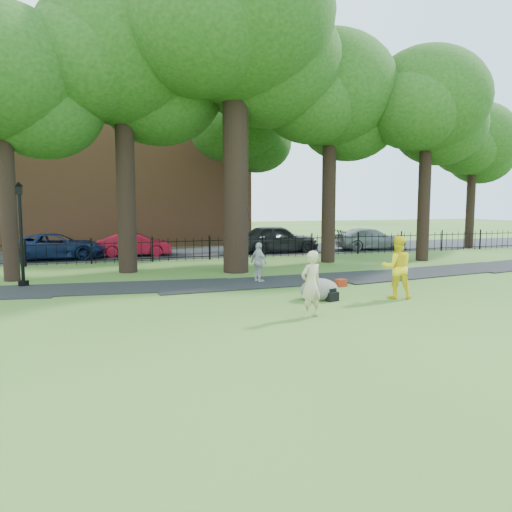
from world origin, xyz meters
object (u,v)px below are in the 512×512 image
object	(u,v)px
boulder	(319,288)
big_tree	(237,33)
man	(397,267)
red_sedan	(135,244)
woman	(311,284)
lamppost	(21,236)

from	to	relation	value
boulder	big_tree	bearing A→B (deg)	95.09
man	red_sedan	distance (m)	16.78
big_tree	red_sedan	distance (m)	12.87
boulder	woman	bearing A→B (deg)	-121.17
lamppost	boulder	bearing A→B (deg)	-35.20
big_tree	boulder	size ratio (longest dim) A/B	11.50
big_tree	red_sedan	size ratio (longest dim) A/B	3.52
boulder	red_sedan	bearing A→B (deg)	106.43
boulder	lamppost	world-z (taller)	lamppost
big_tree	man	distance (m)	12.19
big_tree	woman	xyz separation A→B (m)	(-0.67, -8.98, -9.25)
red_sedan	man	bearing A→B (deg)	-149.34
man	boulder	bearing A→B (deg)	6.83
big_tree	red_sedan	xyz separation A→B (m)	(-3.74, 7.88, -9.47)
woman	lamppost	distance (m)	11.12
man	red_sedan	size ratio (longest dim) A/B	0.49
woman	boulder	bearing A→B (deg)	-138.12
red_sedan	lamppost	bearing A→B (deg)	158.82
woman	man	size ratio (longest dim) A/B	0.90
woman	red_sedan	world-z (taller)	woman
man	lamppost	bearing A→B (deg)	-7.92
big_tree	lamppost	bearing A→B (deg)	-171.99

